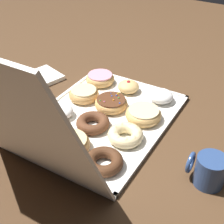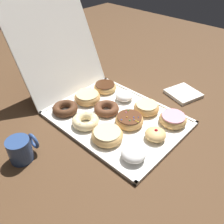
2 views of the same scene
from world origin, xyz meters
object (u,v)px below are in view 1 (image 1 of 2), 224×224
powdered_filled_donut_0 (161,96)px  jelly_filled_donut_1 (128,87)px  chocolate_cake_ring_donut_9 (104,162)px  glazed_ring_donut_10 (71,144)px  coffee_mug (209,170)px  cruller_donut_6 (125,135)px  chocolate_frosted_donut_11 (37,132)px  powdered_filled_donut_8 (61,111)px  glazed_ring_donut_5 (84,94)px  napkin_stack (42,77)px  sprinkle_donut_4 (111,103)px  glazed_ring_donut_3 (143,114)px  donut_box (103,119)px  pink_frosted_donut_2 (100,78)px  chocolate_cake_ring_donut_7 (93,123)px

powdered_filled_donut_0 → jelly_filled_donut_1: bearing=0.5°
chocolate_cake_ring_donut_9 → glazed_ring_donut_10: bearing=-4.2°
glazed_ring_donut_10 → coffee_mug: 0.40m
cruller_donut_6 → jelly_filled_donut_1: bearing=-63.7°
chocolate_frosted_donut_11 → powdered_filled_donut_8: bearing=-89.1°
cruller_donut_6 → glazed_ring_donut_10: 0.17m
powdered_filled_donut_8 → chocolate_cake_ring_donut_9: 0.28m
glazed_ring_donut_5 → napkin_stack: 0.25m
sprinkle_donut_4 → chocolate_cake_ring_donut_9: 0.29m
glazed_ring_donut_3 → chocolate_frosted_donut_11: (0.25, 0.25, -0.00)m
donut_box → chocolate_frosted_donut_11: 0.23m
donut_box → powdered_filled_donut_0: powdered_filled_donut_0 is taller
napkin_stack → powdered_filled_donut_8: bearing=143.8°
pink_frosted_donut_2 → napkin_stack: size_ratio=0.81×
napkin_stack → sprinkle_donut_4: bearing=172.7°
glazed_ring_donut_5 → cruller_donut_6: bearing=152.4°
sprinkle_donut_4 → glazed_ring_donut_3: bearing=178.9°
jelly_filled_donut_1 → pink_frosted_donut_2: jelly_filled_donut_1 is taller
pink_frosted_donut_2 → napkin_stack: bearing=19.1°
donut_box → cruller_donut_6: bearing=152.6°
chocolate_cake_ring_donut_7 → napkin_stack: chocolate_cake_ring_donut_7 is taller
pink_frosted_donut_2 → coffee_mug: 0.60m
powdered_filled_donut_8 → cruller_donut_6: bearing=-179.4°
chocolate_cake_ring_donut_7 → chocolate_cake_ring_donut_9: size_ratio=0.98×
donut_box → glazed_ring_donut_5: bearing=-27.9°
donut_box → chocolate_cake_ring_donut_7: 0.06m
powdered_filled_donut_0 → pink_frosted_donut_2: bearing=0.6°
glazed_ring_donut_5 → sprinkle_donut_4: bearing=179.9°
pink_frosted_donut_2 → chocolate_cake_ring_donut_9: bearing=123.5°
glazed_ring_donut_3 → sprinkle_donut_4: bearing=-1.1°
donut_box → sprinkle_donut_4: size_ratio=4.67×
sprinkle_donut_4 → coffee_mug: size_ratio=1.15×
sprinkle_donut_4 → glazed_ring_donut_5: (0.12, -0.00, 0.00)m
chocolate_cake_ring_donut_9 → napkin_stack: chocolate_cake_ring_donut_9 is taller
sprinkle_donut_4 → powdered_filled_donut_8: size_ratio=1.43×
jelly_filled_donut_1 → chocolate_cake_ring_donut_9: bearing=108.5°
jelly_filled_donut_1 → coffee_mug: (-0.40, 0.29, 0.02)m
pink_frosted_donut_2 → chocolate_cake_ring_donut_9: size_ratio=1.01×
sprinkle_donut_4 → pink_frosted_donut_2: bearing=-45.3°
glazed_ring_donut_3 → glazed_ring_donut_10: 0.27m
glazed_ring_donut_5 → napkin_stack: glazed_ring_donut_5 is taller
donut_box → glazed_ring_donut_10: (-0.00, 0.19, 0.03)m
sprinkle_donut_4 → powdered_filled_donut_8: bearing=47.2°
donut_box → cruller_donut_6: (-0.12, 0.06, 0.02)m
powdered_filled_donut_0 → glazed_ring_donut_10: powdered_filled_donut_0 is taller
chocolate_cake_ring_donut_7 → powdered_filled_donut_8: 0.12m
glazed_ring_donut_5 → coffee_mug: coffee_mug is taller
cruller_donut_6 → napkin_stack: size_ratio=0.80×
donut_box → coffee_mug: coffee_mug is taller
glazed_ring_donut_3 → glazed_ring_donut_5: same height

